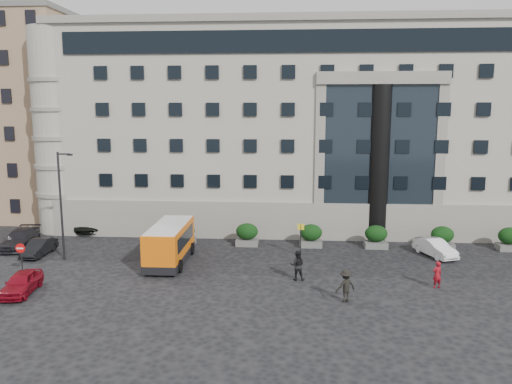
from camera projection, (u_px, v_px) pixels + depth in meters
ground at (219, 276)px, 33.24m from camera, size 120.00×120.00×0.00m
civic_building at (303, 128)px, 53.00m from camera, size 44.00×24.00×18.00m
entrance_column at (378, 164)px, 41.50m from camera, size 1.80×1.80×13.00m
apartment_near at (20, 119)px, 52.88m from camera, size 14.00×14.00×20.00m
apartment_far at (67, 109)px, 70.62m from camera, size 13.00×13.00×22.00m
hedge_a at (184, 233)px, 41.03m from camera, size 1.80×1.26×1.84m
hedge_b at (247, 234)px, 40.68m from camera, size 1.80×1.26×1.84m
hedge_c at (311, 235)px, 40.33m from camera, size 1.80×1.26×1.84m
hedge_d at (376, 236)px, 39.98m from camera, size 1.80×1.26×1.84m
hedge_e at (442, 238)px, 39.63m from camera, size 1.80×1.26×1.84m
hedge_f at (510, 239)px, 39.29m from camera, size 1.80×1.26×1.84m
street_lamp at (62, 202)px, 36.27m from camera, size 1.16×0.18×8.00m
bus_stop_sign at (301, 234)px, 37.50m from camera, size 0.50×0.08×2.52m
no_entry_sign at (21, 253)px, 32.81m from camera, size 0.64×0.16×2.32m
minibus at (170, 242)px, 36.01m from camera, size 2.60×6.77×2.82m
red_truck at (98, 214)px, 46.67m from camera, size 3.04×5.23×2.65m
parked_car_a at (21, 283)px, 30.13m from camera, size 1.99×4.01×1.31m
parked_car_b at (39, 247)px, 37.98m from camera, size 1.32×3.73×1.23m
parked_car_c at (20, 239)px, 40.11m from camera, size 2.60×5.10×1.42m
parked_car_d at (93, 222)px, 45.81m from camera, size 3.31×5.73×1.50m
white_taxi at (435, 248)px, 37.74m from camera, size 2.73×4.16×1.30m
pedestrian_a at (437, 275)px, 30.98m from camera, size 0.73×0.60×1.72m
pedestrian_b at (297, 265)px, 32.43m from camera, size 0.98×0.78×1.98m
pedestrian_c at (346, 286)px, 28.77m from camera, size 1.41×1.15×1.90m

